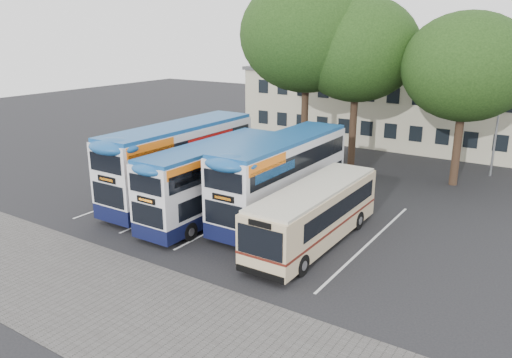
{
  "coord_description": "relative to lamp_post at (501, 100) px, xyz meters",
  "views": [
    {
      "loc": [
        10.5,
        -15.49,
        9.44
      ],
      "look_at": [
        -2.97,
        5.0,
        2.07
      ],
      "focal_mm": 35.0,
      "sensor_mm": 36.0,
      "label": 1
    }
  ],
  "objects": [
    {
      "name": "depot_building",
      "position": [
        -6.0,
        7.02,
        -1.93
      ],
      "size": [
        32.4,
        8.4,
        6.2
      ],
      "color": "#BDB298",
      "rests_on": "ground"
    },
    {
      "name": "tree_mid",
      "position": [
        -8.76,
        -2.94,
        3.08
      ],
      "size": [
        8.28,
        8.28,
        11.7
      ],
      "color": "black",
      "rests_on": "ground"
    },
    {
      "name": "ground",
      "position": [
        -6.0,
        -19.97,
        -5.08
      ],
      "size": [
        120.0,
        120.0,
        0.0
      ],
      "primitive_type": "plane",
      "color": "black",
      "rests_on": "ground"
    },
    {
      "name": "lamp_post",
      "position": [
        0.0,
        0.0,
        0.0
      ],
      "size": [
        0.25,
        1.05,
        9.06
      ],
      "color": "gray",
      "rests_on": "ground"
    },
    {
      "name": "bay_lines",
      "position": [
        -9.75,
        -14.97,
        -5.08
      ],
      "size": [
        14.12,
        11.0,
        0.01
      ],
      "color": "silver",
      "rests_on": "ground"
    },
    {
      "name": "bus_single",
      "position": [
        -4.9,
        -16.26,
        -3.54
      ],
      "size": [
        2.33,
        9.15,
        2.73
      ],
      "color": "#D2B88C",
      "rests_on": "ground"
    },
    {
      "name": "bus_dd_mid",
      "position": [
        -10.88,
        -16.14,
        -2.94
      ],
      "size": [
        2.27,
        9.37,
        3.9
      ],
      "color": "#0F1337",
      "rests_on": "ground"
    },
    {
      "name": "tree_right",
      "position": [
        -1.65,
        -3.35,
        2.21
      ],
      "size": [
        7.62,
        7.62,
        10.55
      ],
      "color": "black",
      "rests_on": "ground"
    },
    {
      "name": "paving_strip",
      "position": [
        -8.0,
        -24.97,
        -5.08
      ],
      "size": [
        40.0,
        6.0,
        0.01
      ],
      "primitive_type": "cube",
      "color": "#595654",
      "rests_on": "ground"
    },
    {
      "name": "tree_left",
      "position": [
        -12.1,
        -3.87,
        4.01
      ],
      "size": [
        9.26,
        9.26,
        13.05
      ],
      "color": "black",
      "rests_on": "ground"
    },
    {
      "name": "bus_dd_right",
      "position": [
        -7.91,
        -14.09,
        -2.76
      ],
      "size": [
        2.45,
        10.12,
        4.21
      ],
      "color": "#0F1337",
      "rests_on": "ground"
    },
    {
      "name": "bus_dd_left",
      "position": [
        -14.03,
        -14.98,
        -2.66
      ],
      "size": [
        2.56,
        10.57,
        4.41
      ],
      "color": "#0F1337",
      "rests_on": "ground"
    }
  ]
}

